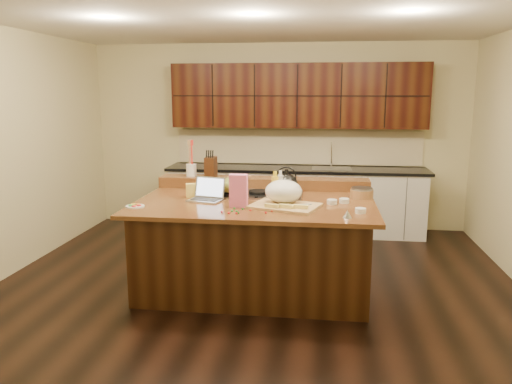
# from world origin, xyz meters

# --- Properties ---
(room) EXTENTS (5.52, 5.02, 2.72)m
(room) POSITION_xyz_m (0.00, 0.00, 1.35)
(room) COLOR black
(room) RESTS_ON ground
(island) EXTENTS (2.40, 1.60, 0.92)m
(island) POSITION_xyz_m (0.00, 0.00, 0.46)
(island) COLOR black
(island) RESTS_ON ground
(back_ledge) EXTENTS (2.40, 0.30, 0.12)m
(back_ledge) POSITION_xyz_m (0.00, 0.70, 0.98)
(back_ledge) COLOR black
(back_ledge) RESTS_ON island
(cooktop) EXTENTS (0.92, 0.52, 0.05)m
(cooktop) POSITION_xyz_m (0.00, 0.30, 0.94)
(cooktop) COLOR gray
(cooktop) RESTS_ON island
(back_counter) EXTENTS (3.70, 0.66, 2.40)m
(back_counter) POSITION_xyz_m (0.30, 2.23, 0.98)
(back_counter) COLOR silver
(back_counter) RESTS_ON ground
(kettle) EXTENTS (0.31, 0.31, 0.21)m
(kettle) POSITION_xyz_m (0.30, 0.17, 1.07)
(kettle) COLOR black
(kettle) RESTS_ON cooktop
(green_bowl) EXTENTS (0.35, 0.35, 0.16)m
(green_bowl) POSITION_xyz_m (-0.30, 0.17, 1.04)
(green_bowl) COLOR olive
(green_bowl) RESTS_ON cooktop
(laptop) EXTENTS (0.38, 0.33, 0.23)m
(laptop) POSITION_xyz_m (-0.49, -0.03, 0.98)
(laptop) COLOR #B7B7BC
(laptop) RESTS_ON island
(oil_bottle) EXTENTS (0.09, 0.09, 0.27)m
(oil_bottle) POSITION_xyz_m (0.21, -0.10, 1.06)
(oil_bottle) COLOR gold
(oil_bottle) RESTS_ON island
(vinegar_bottle) EXTENTS (0.06, 0.06, 0.25)m
(vinegar_bottle) POSITION_xyz_m (0.24, 0.10, 1.04)
(vinegar_bottle) COLOR silver
(vinegar_bottle) RESTS_ON island
(wooden_tray) EXTENTS (0.73, 0.62, 0.25)m
(wooden_tray) POSITION_xyz_m (0.30, -0.20, 1.03)
(wooden_tray) COLOR tan
(wooden_tray) RESTS_ON island
(ramekin_a) EXTENTS (0.12, 0.12, 0.04)m
(ramekin_a) POSITION_xyz_m (1.02, -0.39, 0.94)
(ramekin_a) COLOR white
(ramekin_a) RESTS_ON island
(ramekin_b) EXTENTS (0.11, 0.11, 0.04)m
(ramekin_b) POSITION_xyz_m (0.89, 0.01, 0.94)
(ramekin_b) COLOR white
(ramekin_b) RESTS_ON island
(ramekin_c) EXTENTS (0.13, 0.13, 0.04)m
(ramekin_c) POSITION_xyz_m (0.77, -0.05, 0.94)
(ramekin_c) COLOR white
(ramekin_c) RESTS_ON island
(strainer_bowl) EXTENTS (0.25, 0.25, 0.09)m
(strainer_bowl) POSITION_xyz_m (1.08, 0.27, 0.97)
(strainer_bowl) COLOR #996B3F
(strainer_bowl) RESTS_ON island
(kitchen_timer) EXTENTS (0.09, 0.09, 0.07)m
(kitchen_timer) POSITION_xyz_m (0.89, -0.59, 0.96)
(kitchen_timer) COLOR silver
(kitchen_timer) RESTS_ON island
(pink_bag) EXTENTS (0.17, 0.09, 0.32)m
(pink_bag) POSITION_xyz_m (-0.12, -0.30, 1.08)
(pink_bag) COLOR pink
(pink_bag) RESTS_ON island
(candy_plate) EXTENTS (0.24, 0.24, 0.01)m
(candy_plate) POSITION_xyz_m (-1.11, -0.43, 0.93)
(candy_plate) COLOR white
(candy_plate) RESTS_ON island
(package_box) EXTENTS (0.12, 0.10, 0.14)m
(package_box) POSITION_xyz_m (-0.69, 0.08, 0.99)
(package_box) COLOR #E0C64F
(package_box) RESTS_ON island
(utensil_crock) EXTENTS (0.14, 0.14, 0.14)m
(utensil_crock) POSITION_xyz_m (-0.85, 0.70, 1.11)
(utensil_crock) COLOR white
(utensil_crock) RESTS_ON back_ledge
(knife_block) EXTENTS (0.12, 0.19, 0.23)m
(knife_block) POSITION_xyz_m (-0.62, 0.70, 1.15)
(knife_block) COLOR black
(knife_block) RESTS_ON back_ledge
(gumdrop_0) EXTENTS (0.02, 0.02, 0.02)m
(gumdrop_0) POSITION_xyz_m (0.17, -0.53, 0.93)
(gumdrop_0) COLOR red
(gumdrop_0) RESTS_ON island
(gumdrop_1) EXTENTS (0.02, 0.02, 0.02)m
(gumdrop_1) POSITION_xyz_m (-0.15, -0.51, 0.93)
(gumdrop_1) COLOR #198C26
(gumdrop_1) RESTS_ON island
(gumdrop_2) EXTENTS (0.02, 0.02, 0.02)m
(gumdrop_2) POSITION_xyz_m (-0.09, -0.58, 0.93)
(gumdrop_2) COLOR red
(gumdrop_2) RESTS_ON island
(gumdrop_3) EXTENTS (0.02, 0.02, 0.02)m
(gumdrop_3) POSITION_xyz_m (-0.15, -0.40, 0.93)
(gumdrop_3) COLOR #198C26
(gumdrop_3) RESTS_ON island
(gumdrop_4) EXTENTS (0.02, 0.02, 0.02)m
(gumdrop_4) POSITION_xyz_m (-0.24, -0.55, 0.93)
(gumdrop_4) COLOR red
(gumdrop_4) RESTS_ON island
(gumdrop_5) EXTENTS (0.02, 0.02, 0.02)m
(gumdrop_5) POSITION_xyz_m (-0.06, -0.42, 0.93)
(gumdrop_5) COLOR #198C26
(gumdrop_5) RESTS_ON island
(gumdrop_6) EXTENTS (0.02, 0.02, 0.02)m
(gumdrop_6) POSITION_xyz_m (-0.17, -0.59, 0.93)
(gumdrop_6) COLOR red
(gumdrop_6) RESTS_ON island
(gumdrop_7) EXTENTS (0.02, 0.02, 0.02)m
(gumdrop_7) POSITION_xyz_m (-0.08, -0.57, 0.93)
(gumdrop_7) COLOR #198C26
(gumdrop_7) RESTS_ON island
(gumdrop_8) EXTENTS (0.02, 0.02, 0.02)m
(gumdrop_8) POSITION_xyz_m (0.22, -0.46, 0.93)
(gumdrop_8) COLOR red
(gumdrop_8) RESTS_ON island
(gumdrop_9) EXTENTS (0.02, 0.02, 0.02)m
(gumdrop_9) POSITION_xyz_m (-0.11, -0.52, 0.93)
(gumdrop_9) COLOR #198C26
(gumdrop_9) RESTS_ON island
(gumdrop_10) EXTENTS (0.02, 0.02, 0.02)m
(gumdrop_10) POSITION_xyz_m (0.01, -0.46, 0.93)
(gumdrop_10) COLOR red
(gumdrop_10) RESTS_ON island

